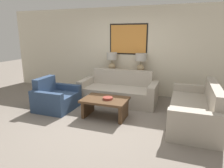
{
  "coord_description": "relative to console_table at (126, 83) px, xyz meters",
  "views": [
    {
      "loc": [
        1.64,
        -3.7,
        1.86
      ],
      "look_at": [
        0.01,
        0.81,
        0.65
      ],
      "focal_mm": 32.0,
      "sensor_mm": 36.0,
      "label": 1
    }
  ],
  "objects": [
    {
      "name": "table_lamp_left",
      "position": [
        -0.45,
        0.0,
        0.72
      ],
      "size": [
        0.33,
        0.33,
        0.57
      ],
      "color": "tan",
      "rests_on": "console_table"
    },
    {
      "name": "coffee_table",
      "position": [
        0.04,
        -1.82,
        -0.06
      ],
      "size": [
        1.01,
        0.7,
        0.44
      ],
      "color": "#4C331E",
      "rests_on": "ground_plane"
    },
    {
      "name": "console_table",
      "position": [
        0.0,
        0.0,
        0.0
      ],
      "size": [
        1.33,
        0.37,
        0.74
      ],
      "color": "brown",
      "rests_on": "ground_plane"
    },
    {
      "name": "couch_by_side",
      "position": [
        1.96,
        -1.44,
        -0.08
      ],
      "size": [
        0.92,
        2.1,
        0.86
      ],
      "color": "#ADA393",
      "rests_on": "ground_plane"
    },
    {
      "name": "decorative_bowl",
      "position": [
        0.11,
        -1.85,
        0.09
      ],
      "size": [
        0.22,
        0.22,
        0.05
      ],
      "color": "#93382D",
      "rests_on": "coffee_table"
    },
    {
      "name": "couch_by_back_wall",
      "position": [
        0.0,
        -0.69,
        -0.08
      ],
      "size": [
        2.1,
        0.92,
        0.86
      ],
      "color": "#ADA393",
      "rests_on": "ground_plane"
    },
    {
      "name": "table_lamp_right",
      "position": [
        0.45,
        0.0,
        0.72
      ],
      "size": [
        0.33,
        0.33,
        0.57
      ],
      "color": "tan",
      "rests_on": "console_table"
    },
    {
      "name": "ground_plane",
      "position": [
        0.0,
        -2.1,
        -0.37
      ],
      "size": [
        20.0,
        20.0,
        0.0
      ],
      "primitive_type": "plane",
      "color": "slate"
    },
    {
      "name": "back_wall",
      "position": [
        0.0,
        0.26,
        0.96
      ],
      "size": [
        8.44,
        0.12,
        2.65
      ],
      "color": "beige",
      "rests_on": "ground_plane"
    },
    {
      "name": "armchair_near_back_wall",
      "position": [
        -1.34,
        -1.75,
        -0.1
      ],
      "size": [
        0.87,
        0.97,
        0.79
      ],
      "color": "navy",
      "rests_on": "ground_plane"
    }
  ]
}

